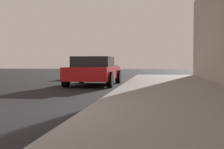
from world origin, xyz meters
TOP-DOWN VIEW (x-y plane):
  - sidewalk at (4.00, 0.00)m, footprint 4.00×32.00m
  - car_red at (0.56, 7.95)m, footprint 2.06×4.08m
  - car_green at (-0.45, 15.13)m, footprint 1.96×4.06m

SIDE VIEW (x-z plane):
  - sidewalk at x=4.00m, z-range 0.00..0.15m
  - car_green at x=-0.45m, z-range 0.01..1.28m
  - car_red at x=0.56m, z-range 0.01..1.28m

